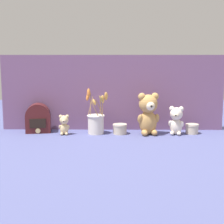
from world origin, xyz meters
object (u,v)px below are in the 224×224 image
Objects in this scene: teddy_bear_medium at (176,120)px; decorative_tin_tall at (192,129)px; flower_vase at (96,121)px; decorative_tin_short at (120,129)px; teddy_bear_small at (64,124)px; vintage_radio at (38,119)px; teddy_bear_large at (148,113)px.

decorative_tin_tall is (0.12, 0.04, -0.07)m from teddy_bear_medium.
flower_vase is 3.21× the size of decorative_tin_short.
vintage_radio reaches higher than teddy_bear_small.
decorative_tin_tall is (0.91, 0.05, -0.04)m from teddy_bear_small.
teddy_bear_large is at bearing 0.96° from teddy_bear_small.
teddy_bear_large is 2.92× the size of decorative_tin_short.
teddy_bear_small is 1.40× the size of decorative_tin_short.
decorative_tin_tall is at bearing 0.92° from flower_vase.
teddy_bear_large reaches higher than teddy_bear_medium.
flower_vase is at bearing 9.22° from teddy_bear_small.
teddy_bear_medium is 0.14m from decorative_tin_tall.
teddy_bear_large is at bearing -4.06° from flower_vase.
teddy_bear_small is at bearing -21.66° from vintage_radio.
decorative_tin_tall is (0.69, 0.01, -0.06)m from flower_vase.
vintage_radio is at bearing 158.34° from teddy_bear_small.
vintage_radio is (-0.79, 0.07, -0.06)m from teddy_bear_large.
vintage_radio is 1.11m from decorative_tin_tall.
teddy_bear_medium reaches higher than decorative_tin_tall.
decorative_tin_short is at bearing -1.76° from flower_vase.
teddy_bear_large is 0.23m from decorative_tin_short.
decorative_tin_tall is 0.93× the size of decorative_tin_short.
flower_vase is (-0.57, 0.02, -0.01)m from teddy_bear_medium.
teddy_bear_large is 1.41× the size of vintage_radio.
flower_vase is at bearing 177.52° from teddy_bear_medium.
decorative_tin_tall is (0.32, 0.04, -0.12)m from teddy_bear_large.
teddy_bear_large is at bearing -179.50° from teddy_bear_medium.
teddy_bear_large is 3.15× the size of decorative_tin_tall.
flower_vase is at bearing -179.08° from decorative_tin_tall.
teddy_bear_large is 0.91× the size of flower_vase.
teddy_bear_small reaches higher than decorative_tin_short.
teddy_bear_large is 1.47× the size of teddy_bear_medium.
teddy_bear_medium is 0.62× the size of flower_vase.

